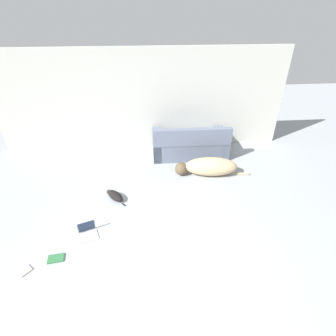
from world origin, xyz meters
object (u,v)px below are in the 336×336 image
laptop_open (87,230)px  book_cream (25,271)px  dog (208,167)px  book_green (56,258)px  cat (115,196)px  couch (190,145)px

laptop_open → book_cream: bearing=-159.8°
dog → book_green: dog is taller
laptop_open → cat: bearing=47.2°
book_cream → book_green: (0.40, 0.18, 0.00)m
cat → book_green: size_ratio=1.97×
book_green → book_cream: bearing=-155.2°
couch → laptop_open: couch is taller
cat → laptop_open: (-0.38, -0.91, 0.00)m
cat → laptop_open: size_ratio=1.37×
couch → dog: bearing=106.8°
cat → laptop_open: laptop_open is taller
couch → laptop_open: (-2.14, -2.56, -0.20)m
laptop_open → dog: bearing=13.8°
cat → book_cream: size_ratio=2.31×
dog → book_cream: 3.95m
cat → book_green: cat is taller
couch → book_cream: 4.39m
cat → book_green: (-0.79, -1.40, -0.06)m
couch → book_cream: couch is taller
book_green → couch: bearing=50.2°
dog → book_cream: size_ratio=7.80×
laptop_open → book_green: bearing=-149.2°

